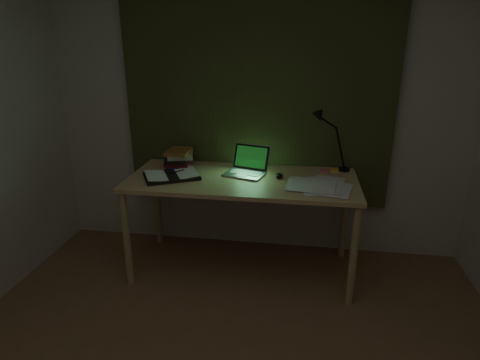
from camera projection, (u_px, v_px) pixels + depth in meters
The scene contains 11 objects.
wall_back at pixel (257, 108), 3.33m from camera, with size 3.50×0.00×2.50m, color beige.
curtain at pixel (257, 84), 3.22m from camera, with size 2.20×0.06×2.00m, color #303319.
desk at pixel (242, 225), 3.19m from camera, with size 1.74×0.76×0.79m, color tan, non-canonical shape.
laptop at pixel (244, 162), 3.09m from camera, with size 0.30×0.34×0.22m, color #AFB0B4, non-canonical shape.
open_textbook at pixel (172, 175), 3.07m from camera, with size 0.40×0.29×0.03m, color white, non-canonical shape.
book_stack at pixel (180, 158), 3.28m from camera, with size 0.20×0.24×0.16m, color white, non-canonical shape.
loose_papers at pixel (317, 185), 2.88m from camera, with size 0.36×0.38×0.02m, color silver, non-canonical shape.
mouse at pixel (279, 176), 3.06m from camera, with size 0.06×0.09×0.04m, color black.
sticky_yellow at pixel (334, 170), 3.22m from camera, with size 0.07×0.07×0.01m, color yellow.
sticky_pink at pixel (324, 171), 3.20m from camera, with size 0.07×0.07×0.02m, color #EB5B78.
desk_lamp at pixel (347, 141), 3.15m from camera, with size 0.33×0.26×0.49m, color black, non-canonical shape.
Camera 1 is at (0.37, -1.32, 1.81)m, focal length 30.00 mm.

